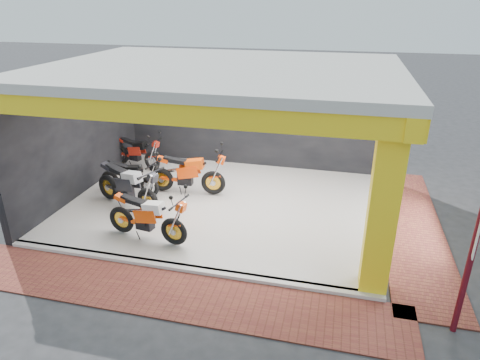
# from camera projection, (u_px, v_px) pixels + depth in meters

# --- Properties ---
(ground) EXTENTS (80.00, 80.00, 0.00)m
(ground) POSITION_uv_depth(u_px,v_px,m) (198.00, 245.00, 9.70)
(ground) COLOR #2D2D30
(ground) RESTS_ON ground
(showroom_floor) EXTENTS (8.00, 6.00, 0.10)m
(showroom_floor) POSITION_uv_depth(u_px,v_px,m) (223.00, 204.00, 11.47)
(showroom_floor) COLOR white
(showroom_floor) RESTS_ON ground
(showroom_ceiling) EXTENTS (8.40, 6.40, 0.20)m
(showroom_ceiling) POSITION_uv_depth(u_px,v_px,m) (220.00, 70.00, 10.07)
(showroom_ceiling) COLOR beige
(showroom_ceiling) RESTS_ON corner_column
(back_wall) EXTENTS (8.20, 0.20, 3.50)m
(back_wall) POSITION_uv_depth(u_px,v_px,m) (249.00, 114.00, 13.57)
(back_wall) COLOR black
(back_wall) RESTS_ON ground
(left_wall) EXTENTS (0.20, 6.20, 3.50)m
(left_wall) POSITION_uv_depth(u_px,v_px,m) (78.00, 133.00, 11.70)
(left_wall) COLOR black
(left_wall) RESTS_ON ground
(corner_column) EXTENTS (0.50, 0.50, 3.50)m
(corner_column) POSITION_uv_depth(u_px,v_px,m) (383.00, 208.00, 7.52)
(corner_column) COLOR yellow
(corner_column) RESTS_ON ground
(header_beam_front) EXTENTS (8.40, 0.30, 0.40)m
(header_beam_front) POSITION_uv_depth(u_px,v_px,m) (173.00, 113.00, 7.51)
(header_beam_front) COLOR yellow
(header_beam_front) RESTS_ON corner_column
(header_beam_right) EXTENTS (0.30, 6.40, 0.40)m
(header_beam_right) POSITION_uv_depth(u_px,v_px,m) (397.00, 90.00, 9.31)
(header_beam_right) COLOR yellow
(header_beam_right) RESTS_ON corner_column
(floor_kerb) EXTENTS (8.00, 0.20, 0.10)m
(floor_kerb) POSITION_uv_depth(u_px,v_px,m) (182.00, 268.00, 8.77)
(floor_kerb) COLOR white
(floor_kerb) RESTS_ON ground
(paver_front) EXTENTS (9.00, 1.40, 0.03)m
(paver_front) POSITION_uv_depth(u_px,v_px,m) (167.00, 293.00, 8.09)
(paver_front) COLOR brown
(paver_front) RESTS_ON ground
(paver_right) EXTENTS (1.40, 7.00, 0.03)m
(paver_right) POSITION_uv_depth(u_px,v_px,m) (412.00, 227.00, 10.42)
(paver_right) COLOR brown
(paver_right) RESTS_ON ground
(signpost) EXTENTS (0.10, 0.35, 2.50)m
(signpost) POSITION_uv_depth(u_px,v_px,m) (470.00, 262.00, 6.66)
(signpost) COLOR #580D16
(signpost) RESTS_ON ground
(moto_hero) EXTENTS (2.25, 1.13, 1.32)m
(moto_hero) POSITION_uv_depth(u_px,v_px,m) (173.00, 219.00, 9.23)
(moto_hero) COLOR #FF4B0A
(moto_hero) RESTS_ON showroom_floor
(moto_row_a) EXTENTS (2.49, 1.64, 1.42)m
(moto_row_a) POSITION_uv_depth(u_px,v_px,m) (147.00, 189.00, 10.55)
(moto_row_a) COLOR black
(moto_row_a) RESTS_ON showroom_floor
(moto_row_b) EXTENTS (1.99, 0.89, 1.18)m
(moto_row_b) POSITION_uv_depth(u_px,v_px,m) (149.00, 177.00, 11.56)
(moto_row_b) COLOR black
(moto_row_b) RESTS_ON showroom_floor
(moto_row_c) EXTENTS (2.34, 1.04, 1.39)m
(moto_row_c) POSITION_uv_depth(u_px,v_px,m) (213.00, 172.00, 11.64)
(moto_row_c) COLOR #FE440A
(moto_row_c) RESTS_ON showroom_floor
(moto_row_d) EXTENTS (2.09, 1.21, 1.21)m
(moto_row_d) POSITION_uv_depth(u_px,v_px,m) (151.00, 152.00, 13.36)
(moto_row_d) COLOR #AE2012
(moto_row_d) RESTS_ON showroom_floor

